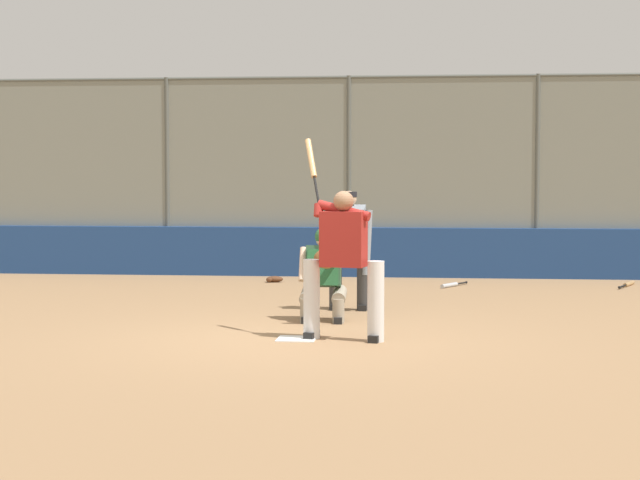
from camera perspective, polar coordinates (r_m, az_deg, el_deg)
ground_plane at (r=11.96m, az=-1.25°, el=-5.32°), size 160.00×160.00×0.00m
home_plate_marker at (r=11.96m, az=-1.25°, el=-5.29°), size 0.43×0.43×0.01m
backstop_fence at (r=19.20m, az=1.55°, el=3.68°), size 20.05×0.08×3.59m
padding_wall at (r=19.15m, az=1.52°, el=-0.65°), size 19.57×0.18×0.88m
bleachers_beyond at (r=21.35m, az=7.63°, el=-0.40°), size 13.98×1.95×1.16m
batter_at_plate at (r=11.82m, az=1.22°, el=-1.01°), size 0.96×0.80×2.25m
catcher_behind_plate at (r=13.35m, az=0.18°, el=-1.77°), size 0.62×0.72×1.17m
umpire_home at (r=14.39m, az=1.56°, el=-0.35°), size 0.66×0.41×1.61m
spare_bat_near_backstop at (r=18.25m, az=16.10°, el=-2.28°), size 0.41×0.86×0.07m
spare_bat_third_base_side at (r=17.56m, az=7.01°, el=-2.39°), size 0.46×0.74×0.07m
fielding_glove_on_dirt at (r=18.20m, az=-2.47°, el=-2.10°), size 0.29×0.22×0.10m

